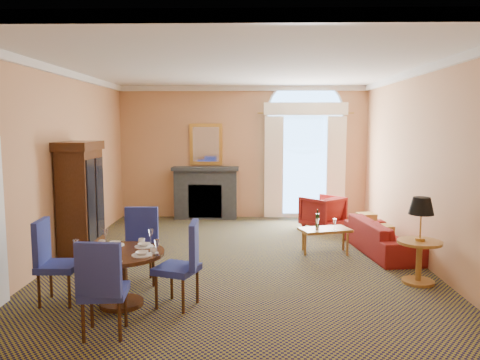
{
  "coord_description": "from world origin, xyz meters",
  "views": [
    {
      "loc": [
        0.18,
        -7.66,
        2.25
      ],
      "look_at": [
        0.0,
        0.5,
        1.3
      ],
      "focal_mm": 35.0,
      "sensor_mm": 36.0,
      "label": 1
    }
  ],
  "objects_px": {
    "armchair": "(323,212)",
    "coffee_table": "(325,230)",
    "sofa": "(383,237)",
    "side_table": "(420,230)",
    "armoire": "(81,202)",
    "dining_table": "(121,265)"
  },
  "relations": [
    {
      "from": "armchair",
      "to": "coffee_table",
      "type": "distance_m",
      "value": 2.06
    },
    {
      "from": "sofa",
      "to": "coffee_table",
      "type": "xyz_separation_m",
      "value": [
        -1.05,
        -0.03,
        0.12
      ]
    },
    {
      "from": "sofa",
      "to": "side_table",
      "type": "relative_size",
      "value": 1.62
    },
    {
      "from": "armoire",
      "to": "sofa",
      "type": "bearing_deg",
      "value": 3.83
    },
    {
      "from": "sofa",
      "to": "dining_table",
      "type": "bearing_deg",
      "value": 115.32
    },
    {
      "from": "armoire",
      "to": "side_table",
      "type": "xyz_separation_m",
      "value": [
        5.32,
        -1.26,
        -0.18
      ]
    },
    {
      "from": "side_table",
      "to": "armoire",
      "type": "bearing_deg",
      "value": 166.64
    },
    {
      "from": "armchair",
      "to": "side_table",
      "type": "distance_m",
      "value": 3.75
    },
    {
      "from": "armoire",
      "to": "dining_table",
      "type": "xyz_separation_m",
      "value": [
        1.28,
        -2.19,
        -0.43
      ]
    },
    {
      "from": "armoire",
      "to": "armchair",
      "type": "relative_size",
      "value": 2.53
    },
    {
      "from": "armoire",
      "to": "coffee_table",
      "type": "bearing_deg",
      "value": 4.42
    },
    {
      "from": "sofa",
      "to": "armoire",
      "type": "bearing_deg",
      "value": 86.62
    },
    {
      "from": "dining_table",
      "to": "sofa",
      "type": "bearing_deg",
      "value": 32.53
    },
    {
      "from": "armoire",
      "to": "sofa",
      "type": "relative_size",
      "value": 1.0
    },
    {
      "from": "armoire",
      "to": "armchair",
      "type": "bearing_deg",
      "value": 27.78
    },
    {
      "from": "sofa",
      "to": "coffee_table",
      "type": "distance_m",
      "value": 1.06
    },
    {
      "from": "coffee_table",
      "to": "side_table",
      "type": "relative_size",
      "value": 0.79
    },
    {
      "from": "sofa",
      "to": "side_table",
      "type": "bearing_deg",
      "value": 174.57
    },
    {
      "from": "dining_table",
      "to": "side_table",
      "type": "relative_size",
      "value": 0.9
    },
    {
      "from": "armoire",
      "to": "armchair",
      "type": "height_order",
      "value": "armoire"
    },
    {
      "from": "armoire",
      "to": "side_table",
      "type": "relative_size",
      "value": 1.62
    },
    {
      "from": "dining_table",
      "to": "coffee_table",
      "type": "xyz_separation_m",
      "value": [
        2.94,
        2.52,
        -0.11
      ]
    }
  ]
}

